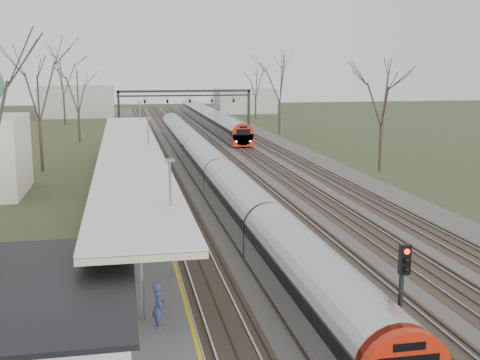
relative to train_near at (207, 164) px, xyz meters
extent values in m
cube|color=#474442|center=(2.50, 14.34, -1.43)|extent=(24.00, 160.00, 0.10)
cube|color=#4C3828|center=(-3.50, 14.34, -1.39)|extent=(2.60, 160.00, 0.06)
cube|color=gray|center=(-4.22, 14.34, -1.32)|extent=(0.07, 160.00, 0.12)
cube|color=gray|center=(-2.78, 14.34, -1.32)|extent=(0.07, 160.00, 0.12)
cube|color=#4C3828|center=(0.00, 14.34, -1.39)|extent=(2.60, 160.00, 0.06)
cube|color=gray|center=(-0.72, 14.34, -1.32)|extent=(0.07, 160.00, 0.12)
cube|color=gray|center=(0.72, 14.34, -1.32)|extent=(0.07, 160.00, 0.12)
cube|color=#4C3828|center=(3.50, 14.34, -1.39)|extent=(2.60, 160.00, 0.06)
cube|color=gray|center=(2.78, 14.34, -1.32)|extent=(0.07, 160.00, 0.12)
cube|color=gray|center=(4.22, 14.34, -1.32)|extent=(0.07, 160.00, 0.12)
cube|color=#4C3828|center=(7.00, 14.34, -1.39)|extent=(2.60, 160.00, 0.06)
cube|color=gray|center=(6.28, 14.34, -1.32)|extent=(0.07, 160.00, 0.12)
cube|color=gray|center=(7.72, 14.34, -1.32)|extent=(0.07, 160.00, 0.12)
cube|color=#4C3828|center=(10.50, 14.34, -1.39)|extent=(2.60, 160.00, 0.06)
cube|color=gray|center=(9.78, 14.34, -1.32)|extent=(0.07, 160.00, 0.12)
cube|color=gray|center=(11.22, 14.34, -1.32)|extent=(0.07, 160.00, 0.12)
cube|color=#9E9B93|center=(-6.55, -3.16, -0.98)|extent=(3.50, 69.00, 1.00)
cylinder|color=slate|center=(-6.55, -30.66, 1.02)|extent=(0.14, 0.14, 3.00)
cylinder|color=slate|center=(-6.55, -22.66, 1.02)|extent=(0.14, 0.14, 3.00)
cylinder|color=slate|center=(-6.55, -14.66, 1.02)|extent=(0.14, 0.14, 3.00)
cylinder|color=slate|center=(-6.55, -6.66, 1.02)|extent=(0.14, 0.14, 3.00)
cylinder|color=slate|center=(-6.55, 1.34, 1.02)|extent=(0.14, 0.14, 3.00)
cylinder|color=slate|center=(-6.55, 9.34, 1.02)|extent=(0.14, 0.14, 3.00)
cube|color=silver|center=(-6.55, -7.66, 2.57)|extent=(4.10, 50.00, 0.12)
cube|color=beige|center=(-6.55, -7.66, 2.40)|extent=(4.10, 50.00, 0.25)
cube|color=silver|center=(-10.00, -32.66, 0.12)|extent=(6.00, 9.00, 3.20)
cube|color=black|center=(-7.50, 44.34, 1.52)|extent=(0.35, 0.35, 6.00)
cube|color=black|center=(13.00, 44.34, 1.52)|extent=(0.35, 0.35, 6.00)
cube|color=black|center=(2.75, 44.34, 4.42)|extent=(21.00, 0.35, 0.35)
cube|color=black|center=(2.75, 44.34, 3.72)|extent=(21.00, 0.25, 0.25)
cube|color=black|center=(-3.50, 44.14, 3.02)|extent=(0.32, 0.22, 0.85)
sphere|color=#0CFF19|center=(-3.50, 44.00, 3.27)|extent=(0.16, 0.16, 0.16)
cube|color=black|center=(0.00, 44.14, 3.02)|extent=(0.32, 0.22, 0.85)
sphere|color=#0CFF19|center=(0.00, 44.00, 3.27)|extent=(0.16, 0.16, 0.16)
cube|color=black|center=(3.50, 44.14, 3.02)|extent=(0.32, 0.22, 0.85)
sphere|color=#0CFF19|center=(3.50, 44.00, 3.27)|extent=(0.16, 0.16, 0.16)
cube|color=black|center=(7.00, 44.14, 3.02)|extent=(0.32, 0.22, 0.85)
sphere|color=#0CFF19|center=(7.00, 44.00, 3.27)|extent=(0.16, 0.16, 0.16)
cube|color=black|center=(10.50, 44.14, 3.02)|extent=(0.32, 0.22, 0.85)
sphere|color=#0CFF19|center=(10.50, 44.00, 3.27)|extent=(0.16, 0.16, 0.16)
cylinder|color=#2D231C|center=(-14.50, 7.34, 1.00)|extent=(0.30, 0.30, 4.95)
cylinder|color=#2D231C|center=(16.50, 1.34, 0.77)|extent=(0.30, 0.30, 4.50)
cube|color=#B2B4BD|center=(0.00, 0.24, -0.38)|extent=(2.55, 75.00, 1.60)
cylinder|color=#B2B4BD|center=(0.00, 0.24, 0.27)|extent=(2.60, 74.70, 2.60)
cube|color=black|center=(0.00, 0.24, 0.37)|extent=(2.62, 74.40, 0.55)
cube|color=black|center=(0.00, 0.24, -1.30)|extent=(1.80, 74.00, 0.35)
cube|color=#B2B4BD|center=(7.00, 49.06, -0.38)|extent=(2.55, 60.00, 1.60)
cylinder|color=#B2B4BD|center=(7.00, 49.06, 0.27)|extent=(2.60, 59.70, 2.60)
cube|color=black|center=(7.00, 49.06, 0.37)|extent=(2.62, 59.40, 0.55)
cube|color=red|center=(7.00, 19.16, -0.43)|extent=(2.55, 0.50, 1.50)
cylinder|color=red|center=(7.00, 19.21, 0.27)|extent=(2.60, 0.60, 2.60)
cube|color=black|center=(7.00, 18.94, 0.57)|extent=(1.70, 0.12, 0.70)
sphere|color=white|center=(6.15, 18.96, -0.53)|extent=(0.22, 0.22, 0.22)
sphere|color=white|center=(7.85, 18.96, -0.53)|extent=(0.22, 0.22, 0.22)
cube|color=black|center=(7.00, 49.06, -1.30)|extent=(1.80, 59.00, 0.35)
imported|color=navy|center=(-6.05, -31.40, 0.33)|extent=(0.46, 0.63, 1.63)
cylinder|color=black|center=(1.75, -33.32, 0.52)|extent=(0.16, 0.16, 4.00)
cube|color=black|center=(1.75, -33.47, 2.12)|extent=(0.35, 0.22, 1.00)
sphere|color=#FF0C05|center=(1.75, -33.60, 2.42)|extent=(0.18, 0.18, 0.18)
camera|label=1|loc=(-7.01, -50.61, 8.22)|focal=45.00mm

